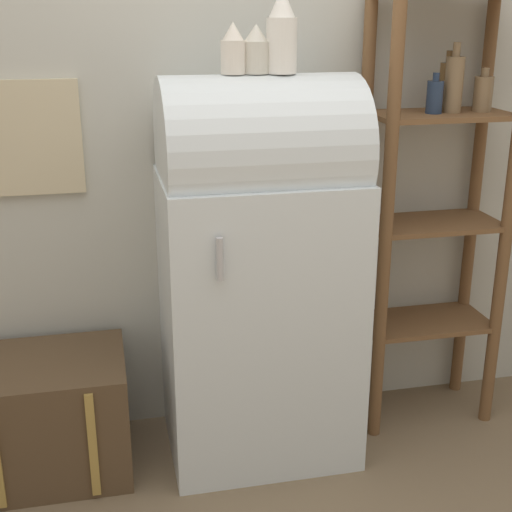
# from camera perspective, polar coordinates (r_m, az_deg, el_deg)

# --- Properties ---
(ground_plane) EXTENTS (12.00, 12.00, 0.00)m
(ground_plane) POSITION_cam_1_polar(r_m,az_deg,el_deg) (2.79, 1.50, -17.70)
(ground_plane) COLOR #7A664C
(wall_back) EXTENTS (7.00, 0.09, 2.70)m
(wall_back) POSITION_cam_1_polar(r_m,az_deg,el_deg) (2.81, -1.26, 12.57)
(wall_back) COLOR #B7B7AD
(wall_back) RESTS_ON ground_plane
(refrigerator) EXTENTS (0.71, 0.58, 1.46)m
(refrigerator) POSITION_cam_1_polar(r_m,az_deg,el_deg) (2.66, 0.22, -1.06)
(refrigerator) COLOR silver
(refrigerator) RESTS_ON ground_plane
(suitcase_trunk) EXTENTS (0.59, 0.47, 0.45)m
(suitcase_trunk) POSITION_cam_1_polar(r_m,az_deg,el_deg) (2.85, -16.26, -12.18)
(suitcase_trunk) COLOR brown
(suitcase_trunk) RESTS_ON ground_plane
(shelf_unit) EXTENTS (0.56, 0.32, 1.73)m
(shelf_unit) POSITION_cam_1_polar(r_m,az_deg,el_deg) (2.93, 14.20, 5.13)
(shelf_unit) COLOR brown
(shelf_unit) RESTS_ON ground_plane
(vase_left) EXTENTS (0.08, 0.08, 0.17)m
(vase_left) POSITION_cam_1_polar(r_m,az_deg,el_deg) (2.48, -1.84, 16.15)
(vase_left) COLOR silver
(vase_left) RESTS_ON refrigerator
(vase_center) EXTENTS (0.09, 0.09, 0.16)m
(vase_center) POSITION_cam_1_polar(r_m,az_deg,el_deg) (2.50, 0.01, 16.11)
(vase_center) COLOR beige
(vase_center) RESTS_ON refrigerator
(vase_right) EXTENTS (0.10, 0.10, 0.28)m
(vase_right) POSITION_cam_1_polar(r_m,az_deg,el_deg) (2.51, 2.07, 17.36)
(vase_right) COLOR white
(vase_right) RESTS_ON refrigerator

